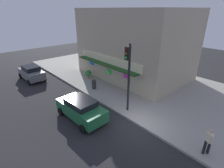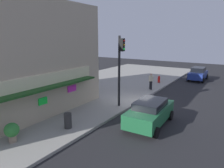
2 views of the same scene
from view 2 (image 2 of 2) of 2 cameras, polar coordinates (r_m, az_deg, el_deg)
The scene contains 10 objects.
ground_plane at distance 17.66m, azimuth 7.38°, elevation -5.37°, with size 64.77×64.77×0.00m, color #232326.
sidewalk at distance 21.07m, azimuth -8.56°, elevation -2.15°, with size 43.18×12.84×0.17m, color gray.
corner_building at distance 16.80m, azimuth -28.50°, elevation 6.41°, with size 12.34×9.10×7.78m.
traffic_light at distance 15.64m, azimuth 2.35°, elevation 6.08°, with size 0.32×0.58×5.45m.
fire_hydrant at distance 25.27m, azimuth 12.90°, elevation 1.29°, with size 0.53×0.29×0.82m.
trash_can at distance 12.70m, azimuth -12.16°, elevation -9.93°, with size 0.45×0.45×0.93m, color #2D2D2D.
pedestrian at distance 21.60m, azimuth 10.77°, elevation 0.91°, with size 0.50×0.43×1.70m.
potted_plant_by_doorway at distance 12.01m, azimuth -26.08°, elevation -11.63°, with size 0.75×0.75×1.04m.
parked_car_green at distance 13.35m, azimuth 10.51°, elevation -7.70°, with size 4.41×2.23×1.63m.
parked_car_blue at distance 28.95m, azimuth 22.80°, elevation 2.66°, with size 4.07×2.01×1.70m.
Camera 2 is at (-15.18, -7.14, 5.50)m, focal length 32.89 mm.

